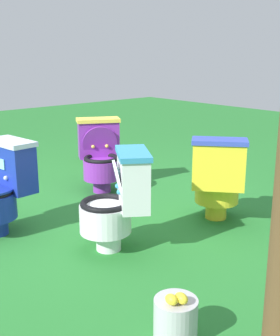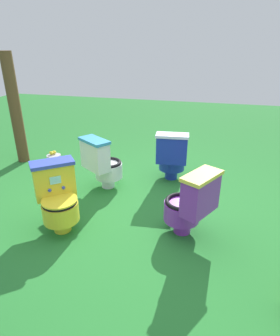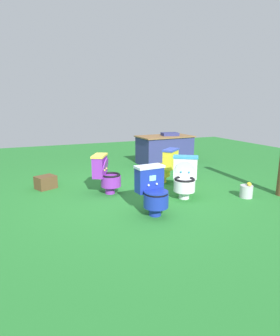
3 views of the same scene
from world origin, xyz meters
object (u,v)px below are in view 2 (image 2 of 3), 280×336
at_px(toilet_blue, 172,156).
at_px(lemon_bucket, 54,161).
at_px(toilet_purple, 190,203).
at_px(wooden_post, 15,110).
at_px(toilet_white, 103,163).
at_px(toilet_yellow, 58,197).

relative_size(toilet_blue, lemon_bucket, 2.63).
bearing_deg(toilet_blue, toilet_purple, -78.50).
distance_m(wooden_post, lemon_bucket, 1.02).
relative_size(toilet_purple, lemon_bucket, 2.63).
bearing_deg(wooden_post, toilet_white, 160.34).
xyz_separation_m(toilet_yellow, wooden_post, (1.55, -1.55, 0.49)).
xyz_separation_m(wooden_post, lemon_bucket, (-0.67, 0.15, -0.75)).
xyz_separation_m(toilet_blue, toilet_white, (0.85, 0.48, 0.00)).
relative_size(toilet_blue, wooden_post, 0.42).
distance_m(toilet_yellow, lemon_bucket, 1.67).
height_order(toilet_yellow, lemon_bucket, toilet_yellow).
bearing_deg(lemon_bucket, toilet_yellow, 122.11).
bearing_deg(toilet_yellow, lemon_bucket, -97.54).
distance_m(toilet_blue, toilet_purple, 1.28).
relative_size(toilet_blue, toilet_purple, 1.00).
height_order(toilet_white, wooden_post, wooden_post).
bearing_deg(toilet_blue, toilet_yellow, -129.41).
relative_size(toilet_yellow, lemon_bucket, 2.63).
bearing_deg(toilet_white, wooden_post, -165.76).
xyz_separation_m(toilet_purple, toilet_yellow, (1.34, 0.21, -0.00)).
relative_size(toilet_purple, toilet_yellow, 1.00).
distance_m(toilet_blue, toilet_white, 0.98).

